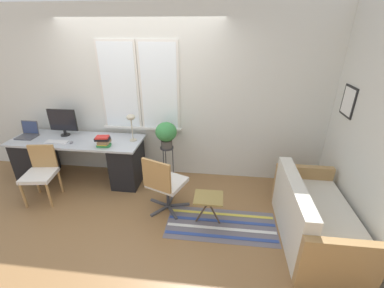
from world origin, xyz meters
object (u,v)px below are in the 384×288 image
(book_stack, at_px, (103,141))
(desk_chair_wooden, at_px, (41,172))
(monitor, at_px, (63,121))
(folding_stool, at_px, (209,200))
(desk_lamp, at_px, (131,120))
(mouse, at_px, (71,142))
(couch_loveseat, at_px, (313,220))
(keyboard, at_px, (57,142))
(plant_stand, at_px, (167,153))
(potted_plant, at_px, (166,133))
(laptop, at_px, (28,133))
(office_chair_swivel, at_px, (164,183))

(book_stack, relative_size, desk_chair_wooden, 0.28)
(monitor, bearing_deg, folding_stool, -21.56)
(desk_lamp, bearing_deg, book_stack, -143.85)
(mouse, distance_m, couch_loveseat, 3.56)
(keyboard, xyz_separation_m, couch_loveseat, (3.68, -0.79, -0.46))
(keyboard, height_order, plant_stand, keyboard)
(potted_plant, bearing_deg, desk_lamp, 179.92)
(keyboard, relative_size, desk_chair_wooden, 0.43)
(book_stack, relative_size, couch_loveseat, 0.16)
(desk_lamp, bearing_deg, keyboard, -169.09)
(mouse, relative_size, potted_plant, 0.18)
(book_stack, distance_m, desk_chair_wooden, 1.00)
(laptop, xyz_separation_m, keyboard, (0.60, -0.17, -0.04))
(desk_chair_wooden, xyz_separation_m, folding_stool, (2.48, -0.26, -0.08))
(desk_lamp, relative_size, potted_plant, 1.05)
(keyboard, xyz_separation_m, mouse, (0.25, -0.00, 0.01))
(book_stack, height_order, folding_stool, book_stack)
(desk_lamp, distance_m, plant_stand, 0.76)
(desk_lamp, relative_size, office_chair_swivel, 0.50)
(keyboard, bearing_deg, plant_stand, 7.45)
(book_stack, height_order, desk_chair_wooden, book_stack)
(potted_plant, height_order, folding_stool, potted_plant)
(desk_chair_wooden, height_order, folding_stool, desk_chair_wooden)
(keyboard, bearing_deg, laptop, 164.20)
(monitor, xyz_separation_m, desk_lamp, (1.18, -0.07, 0.10))
(laptop, height_order, potted_plant, potted_plant)
(laptop, bearing_deg, keyboard, -15.80)
(monitor, relative_size, book_stack, 2.06)
(couch_loveseat, bearing_deg, monitor, 73.74)
(keyboard, height_order, office_chair_swivel, office_chair_swivel)
(plant_stand, bearing_deg, monitor, 177.76)
(mouse, distance_m, desk_lamp, 0.99)
(monitor, height_order, book_stack, monitor)
(mouse, relative_size, couch_loveseat, 0.05)
(mouse, relative_size, folding_stool, 0.18)
(monitor, relative_size, folding_stool, 1.12)
(laptop, height_order, keyboard, laptop)
(monitor, distance_m, plant_stand, 1.78)
(laptop, bearing_deg, desk_lamp, 1.74)
(monitor, height_order, office_chair_swivel, monitor)
(desk_lamp, bearing_deg, folding_stool, -35.46)
(desk_chair_wooden, bearing_deg, book_stack, 15.05)
(monitor, distance_m, desk_chair_wooden, 0.88)
(book_stack, distance_m, office_chair_swivel, 1.16)
(mouse, distance_m, folding_stool, 2.30)
(couch_loveseat, bearing_deg, office_chair_swivel, 80.87)
(keyboard, xyz_separation_m, folding_stool, (2.42, -0.68, -0.37))
(plant_stand, xyz_separation_m, folding_stool, (0.72, -0.90, -0.17))
(desk_lamp, distance_m, potted_plant, 0.57)
(desk_chair_wooden, bearing_deg, keyboard, 73.25)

